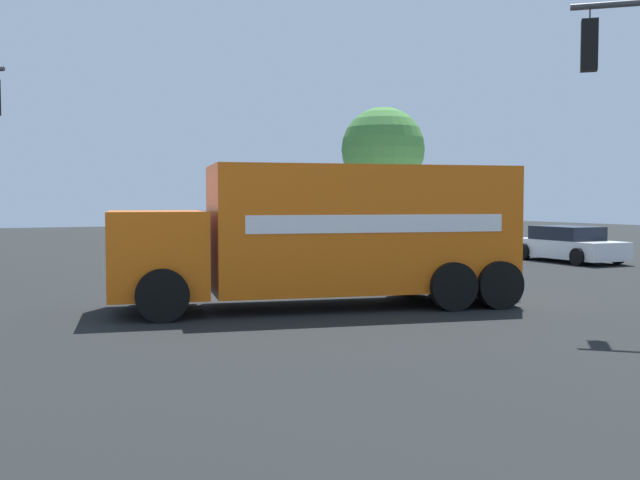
{
  "coord_description": "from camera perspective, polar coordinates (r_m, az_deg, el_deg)",
  "views": [
    {
      "loc": [
        6.11,
        15.13,
        2.26
      ],
      "look_at": [
        -0.79,
        1.05,
        1.41
      ],
      "focal_mm": 41.11,
      "sensor_mm": 36.0,
      "label": 1
    }
  ],
  "objects": [
    {
      "name": "ground_plane",
      "position": [
        16.47,
        -4.09,
        -4.81
      ],
      "size": [
        100.0,
        100.0,
        0.0
      ],
      "primitive_type": "plane",
      "color": "black"
    },
    {
      "name": "delivery_truck",
      "position": [
        15.59,
        0.85,
        0.49
      ],
      "size": [
        8.75,
        4.33,
        2.99
      ],
      "color": "orange",
      "rests_on": "ground"
    },
    {
      "name": "pedestrian_near_corner",
      "position": [
        32.09,
        5.6,
        0.96
      ],
      "size": [
        0.49,
        0.35,
        1.65
      ],
      "color": "gray",
      "rests_on": "sidewalk_corner_near"
    },
    {
      "name": "shade_tree_near",
      "position": [
        38.67,
        4.93,
        7.05
      ],
      "size": [
        4.36,
        4.36,
        6.99
      ],
      "color": "brown",
      "rests_on": "sidewalk_corner_near"
    },
    {
      "name": "picket_fence_run",
      "position": [
        40.21,
        3.51,
        0.75
      ],
      "size": [
        4.96,
        0.05,
        0.95
      ],
      "color": "silver",
      "rests_on": "sidewalk_corner_near"
    },
    {
      "name": "sidewalk_corner_near",
      "position": [
        35.13,
        8.38,
        -0.51
      ],
      "size": [
        12.56,
        12.56,
        0.14
      ],
      "primitive_type": "cube",
      "color": "beige",
      "rests_on": "ground"
    },
    {
      "name": "sedan_white",
      "position": [
        28.51,
        18.78,
        -0.35
      ],
      "size": [
        2.19,
        4.37,
        1.31
      ],
      "color": "white",
      "rests_on": "ground"
    }
  ]
}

